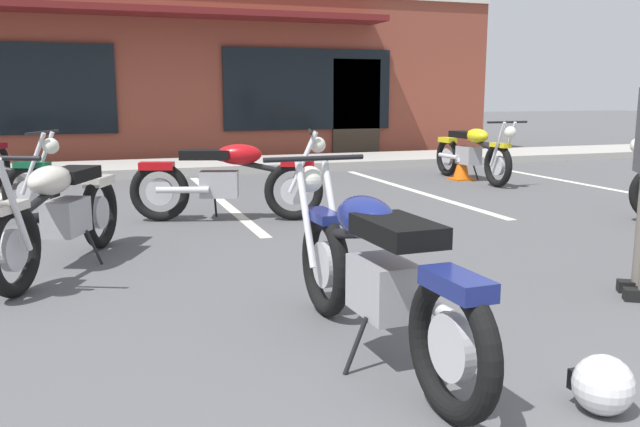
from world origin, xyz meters
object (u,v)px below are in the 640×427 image
at_px(motorcycle_foreground_classic, 375,270).
at_px(motorcycle_green_cafe_racer, 472,152).
at_px(motorcycle_cream_vintage, 229,178).
at_px(motorcycle_silver_naked, 60,211).
at_px(traffic_cone, 462,164).
at_px(helmet_on_pavement, 603,385).

distance_m(motorcycle_foreground_classic, motorcycle_green_cafe_racer, 7.31).
distance_m(motorcycle_green_cafe_racer, motorcycle_cream_vintage, 4.69).
height_order(motorcycle_silver_naked, motorcycle_cream_vintage, same).
xyz_separation_m(motorcycle_silver_naked, traffic_cone, (5.83, 3.79, -0.20)).
bearing_deg(motorcycle_silver_naked, motorcycle_cream_vintage, 43.91).
height_order(helmet_on_pavement, traffic_cone, traffic_cone).
xyz_separation_m(motorcycle_silver_naked, motorcycle_cream_vintage, (1.63, 1.57, 0.00)).
relative_size(motorcycle_silver_naked, motorcycle_green_cafe_racer, 0.94).
xyz_separation_m(motorcycle_foreground_classic, motorcycle_green_cafe_racer, (4.26, 5.94, 0.00)).
xyz_separation_m(motorcycle_foreground_classic, motorcycle_silver_naked, (-1.61, 2.37, 0.00)).
height_order(motorcycle_cream_vintage, traffic_cone, motorcycle_cream_vintage).
relative_size(motorcycle_foreground_classic, motorcycle_cream_vintage, 1.03).
relative_size(motorcycle_cream_vintage, helmet_on_pavement, 7.90).
height_order(motorcycle_silver_naked, helmet_on_pavement, motorcycle_silver_naked).
bearing_deg(motorcycle_green_cafe_racer, motorcycle_cream_vintage, -154.74).
xyz_separation_m(motorcycle_silver_naked, helmet_on_pavement, (2.29, -3.28, -0.33)).
relative_size(motorcycle_green_cafe_racer, helmet_on_pavement, 8.10).
bearing_deg(motorcycle_silver_naked, motorcycle_green_cafe_racer, 31.31).
height_order(motorcycle_green_cafe_racer, motorcycle_cream_vintage, same).
bearing_deg(motorcycle_cream_vintage, traffic_cone, 27.88).
height_order(motorcycle_foreground_classic, traffic_cone, motorcycle_foreground_classic).
bearing_deg(motorcycle_cream_vintage, motorcycle_green_cafe_racer, 25.26).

